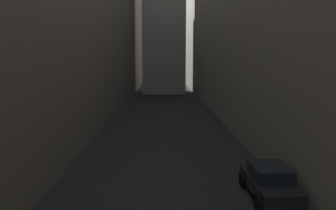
# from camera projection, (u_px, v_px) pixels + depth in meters

# --- Properties ---
(ground_plane) EXTENTS (264.00, 264.00, 0.00)m
(ground_plane) POSITION_uv_depth(u_px,v_px,m) (165.00, 112.00, 40.11)
(ground_plane) COLOR black
(building_block_left) EXTENTS (14.33, 108.00, 23.38)m
(building_block_left) POSITION_uv_depth(u_px,v_px,m) (57.00, 11.00, 40.41)
(building_block_left) COLOR #60594F
(building_block_left) RESTS_ON ground
(building_block_right) EXTENTS (10.97, 108.00, 25.75)m
(building_block_right) POSITION_uv_depth(u_px,v_px,m) (257.00, 1.00, 40.61)
(building_block_right) COLOR gray
(building_block_right) RESTS_ON ground
(parked_car_right_far) EXTENTS (1.89, 4.10, 1.44)m
(parked_car_right_far) POSITION_uv_depth(u_px,v_px,m) (270.00, 181.00, 14.86)
(parked_car_right_far) COLOR black
(parked_car_right_far) RESTS_ON ground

